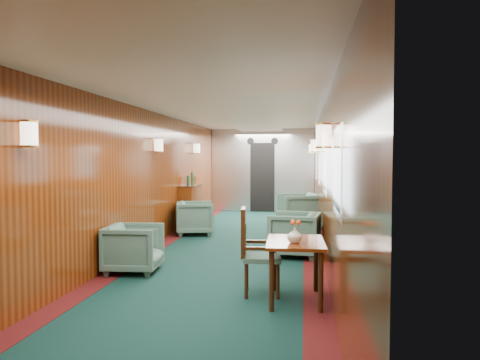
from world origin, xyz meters
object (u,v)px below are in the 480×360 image
Objects in this scene: side_chair at (254,248)px; armchair_left_near at (134,248)px; armchair_right_near at (294,234)px; dining_table at (295,250)px; armchair_left_far at (195,218)px; armchair_right_far at (299,211)px; credenza at (191,206)px.

side_chair is 1.93m from armchair_left_near.
armchair_right_near is at bearing -62.62° from armchair_left_near.
dining_table is 2.44m from armchair_left_near.
armchair_right_far is at bearing -77.19° from armchair_left_far.
credenza is 1.43× the size of armchair_right_far.
armchair_right_far reaches higher than armchair_right_near.
armchair_left_near is 0.97× the size of armchair_left_far.
side_chair is at bearing -119.39° from armchair_left_near.
armchair_right_near is at bearing -16.43° from armchair_right_far.
credenza is at bearing 113.22° from dining_table.
armchair_right_far is at bearing 2.73° from credenza.
credenza is 2.44m from armchair_right_far.
credenza reaches higher than dining_table.
armchair_left_far is 0.96× the size of armchair_right_near.
armchair_left_far is 2.36m from armchair_right_far.
armchair_left_far reaches higher than dining_table.
dining_table is 1.05× the size of armchair_right_far.
dining_table is 4.70m from armchair_left_far.
credenza is at bearing -132.15° from armchair_right_near.
dining_table is at bearing -15.47° from armchair_right_far.
side_chair reaches higher than armchair_left_near.
armchair_left_far is (0.34, -0.96, -0.15)m from credenza.
side_chair is at bearing -68.40° from credenza.
side_chair is 1.34× the size of armchair_left_far.
credenza is at bearing 4.88° from armchair_left_far.
dining_table is 2.34m from armchair_right_near.
side_chair is 1.15× the size of armchair_right_far.
armchair_left_far is at bearing -124.61° from armchair_right_near.
armchair_right_near is at bearing -49.75° from credenza.
dining_table is 1.25× the size of armchair_left_near.
armchair_left_near is 2.54m from armchair_right_near.
credenza is at bearing -102.94° from armchair_right_far.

